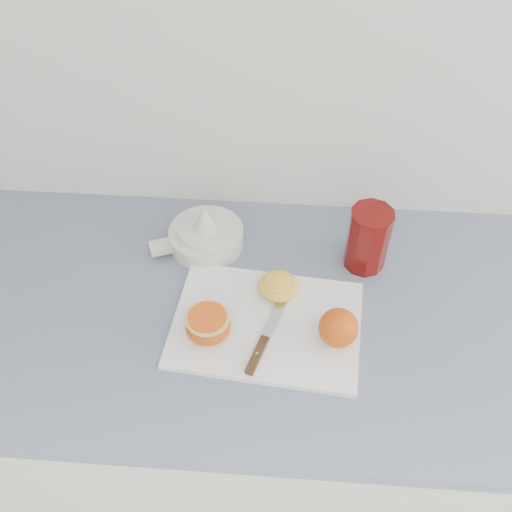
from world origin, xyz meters
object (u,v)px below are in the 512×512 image
Objects in this scene: half_orange at (208,325)px; red_tumbler at (367,241)px; cutting_board at (266,324)px; citrus_juicer at (205,234)px; counter at (289,415)px.

red_tumbler reaches higher than half_orange.
citrus_juicer reaches higher than cutting_board.
half_orange is at bearing -163.30° from cutting_board.
red_tumbler is at bearing -5.18° from citrus_juicer.
red_tumbler is (0.13, 0.13, 0.51)m from counter.
citrus_juicer is at bearing 174.82° from red_tumbler.
citrus_juicer reaches higher than half_orange.
citrus_juicer is at bearing 124.59° from cutting_board.
red_tumbler is at bearing 35.11° from half_orange.
citrus_juicer is at bearing 141.57° from counter.
red_tumbler reaches higher than counter.
half_orange reaches higher than cutting_board.
red_tumbler reaches higher than citrus_juicer.
citrus_juicer is 0.34m from red_tumbler.
half_orange is 0.24m from citrus_juicer.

